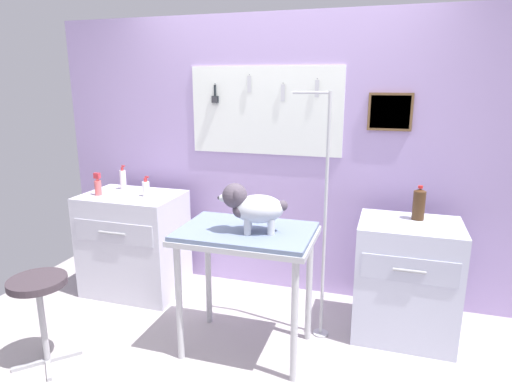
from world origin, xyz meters
name	(u,v)px	position (x,y,z in m)	size (l,w,h in m)	color
ground	(227,374)	(0.00, 0.00, -0.02)	(4.40, 4.00, 0.04)	#AAA1A2
rear_wall_panel	(280,157)	(0.00, 1.28, 1.16)	(4.00, 0.11, 2.30)	#AF94CD
grooming_table	(246,244)	(0.04, 0.28, 0.75)	(0.87, 0.59, 0.86)	#B7B7BC
grooming_arm	(323,229)	(0.49, 0.60, 0.80)	(0.30, 0.11, 1.71)	#B7B7BC
dog	(252,206)	(0.09, 0.24, 1.02)	(0.42, 0.27, 0.31)	silver
counter_left	(134,243)	(-1.15, 0.82, 0.43)	(0.80, 0.58, 0.86)	silver
cabinet_right	(406,280)	(1.05, 0.78, 0.42)	(0.68, 0.54, 0.84)	silver
stool	(39,294)	(-1.14, -0.26, 0.49)	(0.35, 0.35, 0.59)	#9E9EA3
detangler_spray	(98,186)	(-1.39, 0.72, 0.94)	(0.05, 0.05, 0.19)	#DF5D5E
shampoo_bottle	(123,179)	(-1.32, 0.96, 0.95)	(0.05, 0.05, 0.21)	white
spray_bottle_tall	(146,188)	(-1.00, 0.81, 0.93)	(0.06, 0.06, 0.17)	white
soda_bottle	(419,204)	(1.10, 0.88, 0.95)	(0.08, 0.08, 0.24)	#432B17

